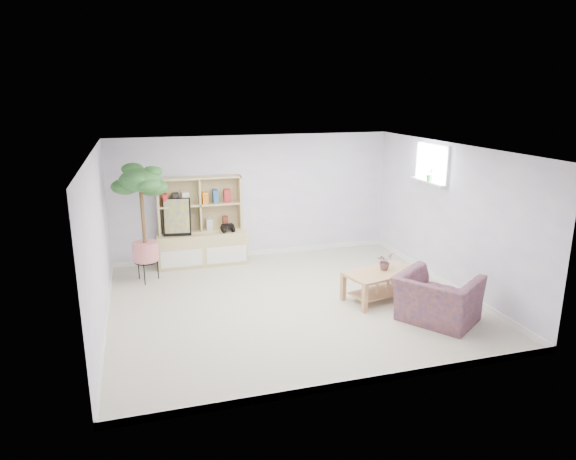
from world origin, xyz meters
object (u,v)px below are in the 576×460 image
object	(u,v)px
storage_unit	(201,222)
armchair	(438,296)
floor_tree	(144,224)
coffee_table	(380,286)

from	to	relation	value
storage_unit	armchair	xyz separation A→B (m)	(2.90, -3.49, -0.44)
floor_tree	armchair	size ratio (longest dim) A/B	1.93
floor_tree	armchair	world-z (taller)	floor_tree
coffee_table	storage_unit	bearing A→B (deg)	120.60
storage_unit	floor_tree	distance (m)	1.24
coffee_table	floor_tree	xyz separation A→B (m)	(-3.53, 1.89, 0.79)
floor_tree	armchair	distance (m)	4.90
storage_unit	coffee_table	world-z (taller)	storage_unit
coffee_table	armchair	bearing A→B (deg)	-80.75
storage_unit	floor_tree	xyz separation A→B (m)	(-1.04, -0.64, 0.19)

